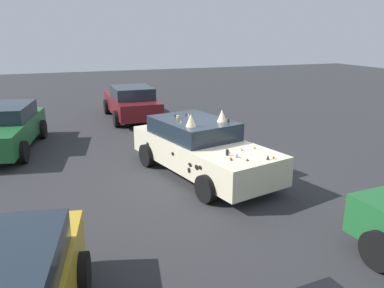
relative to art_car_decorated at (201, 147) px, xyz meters
The scene contains 4 objects.
ground_plane 0.76m from the art_car_decorated, 166.66° to the right, with size 60.00×60.00×0.00m, color #2D2D30.
art_car_decorated is the anchor object (origin of this frame).
parked_sedan_near_right 7.51m from the art_car_decorated, ahead, with size 4.53×2.00×1.46m.
parked_sedan_behind_left 6.68m from the art_car_decorated, 50.52° to the left, with size 4.76×2.60×1.45m.
Camera 1 is at (-8.99, 3.63, 3.72)m, focal length 35.75 mm.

